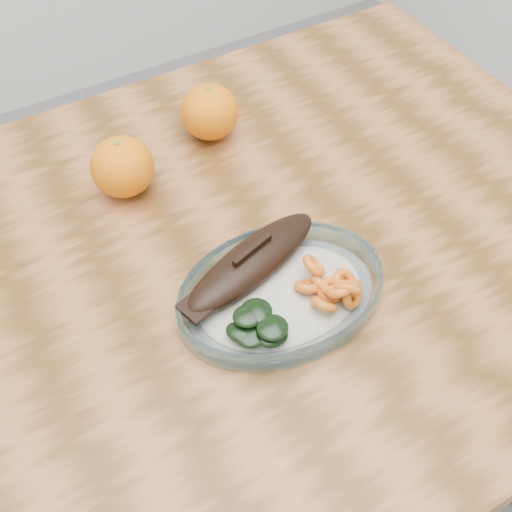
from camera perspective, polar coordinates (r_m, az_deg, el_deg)
name	(u,v)px	position (r m, az deg, el deg)	size (l,w,h in m)	color
ground	(224,486)	(1.46, -2.90, -19.77)	(3.00, 3.00, 0.00)	slate
dining_table	(205,314)	(0.88, -4.56, -5.17)	(1.20, 0.80, 0.75)	#583614
plated_meal	(280,290)	(0.75, 2.16, -3.06)	(0.49, 0.49, 0.07)	white
orange_left	(122,167)	(0.88, -11.81, 7.76)	(0.08, 0.08, 0.08)	#EF5E04
orange_right	(210,112)	(0.95, -4.14, 12.65)	(0.08, 0.08, 0.08)	#EF5E04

